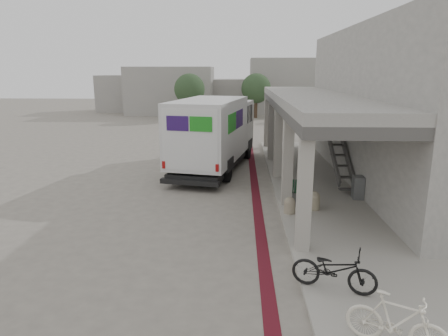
{
  "coord_description": "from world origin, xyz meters",
  "views": [
    {
      "loc": [
        0.32,
        -14.08,
        5.06
      ],
      "look_at": [
        -0.26,
        0.07,
        1.6
      ],
      "focal_mm": 32.0,
      "sensor_mm": 36.0,
      "label": 1
    }
  ],
  "objects_px": {
    "bench": "(296,188)",
    "bicycle_black": "(334,269)",
    "bicycle_cream": "(397,322)",
    "utility_cabinet": "(358,187)",
    "fedex_truck": "(214,132)"
  },
  "relations": [
    {
      "from": "fedex_truck",
      "to": "bicycle_black",
      "type": "bearing_deg",
      "value": -62.39
    },
    {
      "from": "bench",
      "to": "bicycle_cream",
      "type": "height_order",
      "value": "bicycle_cream"
    },
    {
      "from": "bicycle_black",
      "to": "bicycle_cream",
      "type": "xyz_separation_m",
      "value": [
        0.67,
        -1.99,
        0.03
      ]
    },
    {
      "from": "bicycle_cream",
      "to": "bench",
      "type": "bearing_deg",
      "value": 31.89
    },
    {
      "from": "utility_cabinet",
      "to": "bench",
      "type": "bearing_deg",
      "value": 178.15
    },
    {
      "from": "bench",
      "to": "bicycle_black",
      "type": "height_order",
      "value": "bicycle_black"
    },
    {
      "from": "bench",
      "to": "utility_cabinet",
      "type": "height_order",
      "value": "utility_cabinet"
    },
    {
      "from": "bicycle_cream",
      "to": "utility_cabinet",
      "type": "bearing_deg",
      "value": 16.71
    },
    {
      "from": "bench",
      "to": "utility_cabinet",
      "type": "xyz_separation_m",
      "value": [
        2.4,
        -0.24,
        0.14
      ]
    },
    {
      "from": "fedex_truck",
      "to": "bicycle_black",
      "type": "xyz_separation_m",
      "value": [
        3.52,
        -12.04,
        -1.35
      ]
    },
    {
      "from": "fedex_truck",
      "to": "utility_cabinet",
      "type": "relative_size",
      "value": 10.02
    },
    {
      "from": "bicycle_black",
      "to": "bicycle_cream",
      "type": "distance_m",
      "value": 2.1
    },
    {
      "from": "bench",
      "to": "bicycle_black",
      "type": "xyz_separation_m",
      "value": [
        -0.1,
        -7.15,
        0.2
      ]
    },
    {
      "from": "bench",
      "to": "bicycle_black",
      "type": "relative_size",
      "value": 0.97
    },
    {
      "from": "fedex_truck",
      "to": "bench",
      "type": "relative_size",
      "value": 4.82
    }
  ]
}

